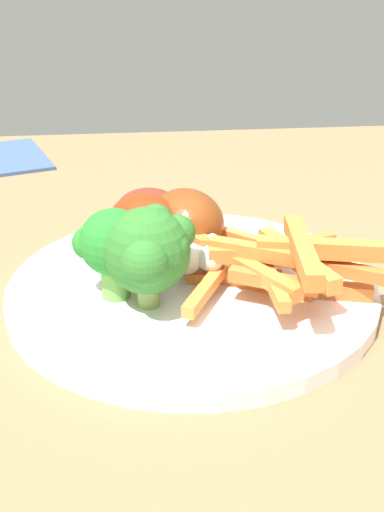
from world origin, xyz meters
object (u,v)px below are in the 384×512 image
(dining_table, at_px, (204,415))
(broccoli_floret_middle, at_px, (114,244))
(carrot_fries_pile, at_px, (282,262))
(chicken_drumstick_near, at_px, (189,224))
(chicken_drumstick_extra, at_px, (149,228))
(dinner_plate, at_px, (192,288))
(chicken_drumstick_far, at_px, (152,221))
(broccoli_floret_front, at_px, (150,250))

(dining_table, bearing_deg, broccoli_floret_middle, -62.88)
(carrot_fries_pile, distance_m, chicken_drumstick_near, 0.09)
(broccoli_floret_middle, bearing_deg, chicken_drumstick_extra, 157.08)
(dining_table, bearing_deg, chicken_drumstick_extra, -123.16)
(chicken_drumstick_extra, bearing_deg, dining_table, 56.84)
(dinner_plate, bearing_deg, carrot_fries_pile, 67.46)
(chicken_drumstick_far, relative_size, chicken_drumstick_extra, 1.18)
(dining_table, xyz_separation_m, broccoli_floret_front, (0.05, -0.04, 0.18))
(dining_table, xyz_separation_m, chicken_drumstick_extra, (-0.03, -0.04, 0.16))
(dinner_plate, relative_size, broccoli_floret_front, 3.66)
(dinner_plate, distance_m, chicken_drumstick_far, 0.07)
(carrot_fries_pile, bearing_deg, broccoli_floret_front, -85.33)
(chicken_drumstick_near, relative_size, chicken_drumstick_extra, 1.06)
(broccoli_floret_middle, bearing_deg, broccoli_floret_front, 58.15)
(broccoli_floret_front, relative_size, broccoli_floret_middle, 1.14)
(chicken_drumstick_far, distance_m, chicken_drumstick_extra, 0.02)
(chicken_drumstick_extra, bearing_deg, chicken_drumstick_near, 99.40)
(dinner_plate, bearing_deg, broccoli_floret_front, -43.98)
(broccoli_floret_middle, bearing_deg, carrot_fries_pile, 86.38)
(broccoli_floret_front, distance_m, chicken_drumstick_extra, 0.08)
(broccoli_floret_middle, distance_m, chicken_drumstick_extra, 0.07)
(broccoli_floret_front, bearing_deg, carrot_fries_pile, 94.67)
(dining_table, distance_m, chicken_drumstick_extra, 0.17)
(carrot_fries_pile, bearing_deg, chicken_drumstick_near, -142.24)
(broccoli_floret_front, height_order, chicken_drumstick_near, broccoli_floret_front)
(dinner_plate, bearing_deg, broccoli_floret_middle, -72.21)
(chicken_drumstick_far, bearing_deg, carrot_fries_pile, 43.55)
(dinner_plate, height_order, broccoli_floret_middle, broccoli_floret_middle)
(chicken_drumstick_near, bearing_deg, chicken_drumstick_extra, -80.60)
(dining_table, distance_m, chicken_drumstick_near, 0.17)
(chicken_drumstick_far, bearing_deg, dinner_plate, 21.28)
(dining_table, height_order, dinner_plate, dinner_plate)
(broccoli_floret_middle, relative_size, chicken_drumstick_far, 0.50)
(broccoli_floret_front, bearing_deg, chicken_drumstick_extra, 178.29)
(dinner_plate, xyz_separation_m, chicken_drumstick_extra, (-0.04, -0.03, 0.03))
(dining_table, height_order, chicken_drumstick_near, chicken_drumstick_near)
(chicken_drumstick_near, bearing_deg, dinner_plate, -3.18)
(dinner_plate, xyz_separation_m, broccoli_floret_front, (0.03, -0.03, 0.05))
(broccoli_floret_front, bearing_deg, dining_table, 138.47)
(dinner_plate, relative_size, broccoli_floret_middle, 4.16)
(broccoli_floret_front, bearing_deg, chicken_drumstick_near, 157.36)
(dinner_plate, height_order, chicken_drumstick_far, chicken_drumstick_far)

